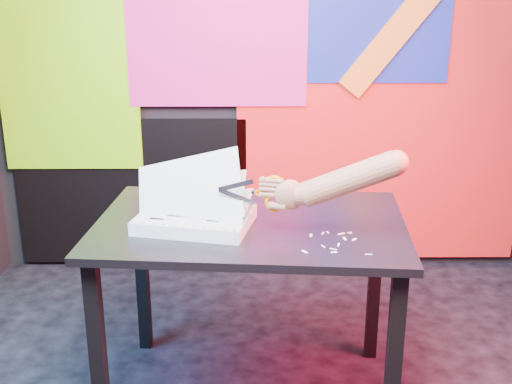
{
  "coord_description": "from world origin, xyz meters",
  "views": [
    {
      "loc": [
        -0.07,
        -1.99,
        1.6
      ],
      "look_at": [
        -0.05,
        0.21,
        0.87
      ],
      "focal_mm": 45.0,
      "sensor_mm": 36.0,
      "label": 1
    }
  ],
  "objects": [
    {
      "name": "room",
      "position": [
        0.0,
        0.0,
        1.35
      ],
      "size": [
        3.01,
        3.01,
        2.71
      ],
      "color": "black",
      "rests_on": "ground"
    },
    {
      "name": "backdrop",
      "position": [
        0.06,
        1.46,
        0.96
      ],
      "size": [
        2.88,
        0.05,
        2.08
      ],
      "color": "red",
      "rests_on": "ground"
    },
    {
      "name": "work_table",
      "position": [
        -0.07,
        0.23,
        0.65
      ],
      "size": [
        1.19,
        0.85,
        0.75
      ],
      "rotation": [
        0.0,
        0.0,
        -0.08
      ],
      "color": "black",
      "rests_on": "ground"
    },
    {
      "name": "printout_stack",
      "position": [
        -0.28,
        0.19,
        0.78
      ],
      "size": [
        0.45,
        0.37,
        0.3
      ],
      "rotation": [
        0.0,
        0.0,
        -0.22
      ],
      "color": "silver",
      "rests_on": "work_table"
    },
    {
      "name": "scissors",
      "position": [
        -0.01,
        0.11,
        0.9
      ],
      "size": [
        0.23,
        0.07,
        0.13
      ],
      "rotation": [
        0.0,
        0.0,
        -0.25
      ],
      "color": "#AFB1C4",
      "rests_on": "printout_stack"
    },
    {
      "name": "hand_forearm",
      "position": [
        0.22,
        0.06,
        0.96
      ],
      "size": [
        0.47,
        0.17,
        0.24
      ],
      "rotation": [
        0.0,
        0.0,
        -0.25
      ],
      "color": "#956650",
      "rests_on": "work_table"
    },
    {
      "name": "paper_clippings",
      "position": [
        0.21,
        0.04,
        0.75
      ],
      "size": [
        0.23,
        0.21,
        0.0
      ],
      "color": "white",
      "rests_on": "work_table"
    }
  ]
}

